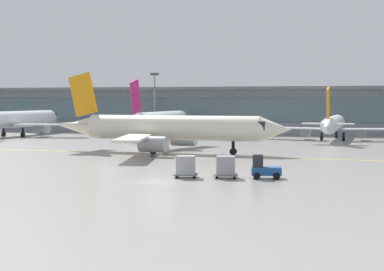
{
  "coord_description": "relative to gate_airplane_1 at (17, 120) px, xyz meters",
  "views": [
    {
      "loc": [
        15.9,
        -49.02,
        6.86
      ],
      "look_at": [
        -1.4,
        15.96,
        3.0
      ],
      "focal_mm": 57.79,
      "sensor_mm": 36.0,
      "label": 1
    }
  ],
  "objects": [
    {
      "name": "gate_airplane_1",
      "position": [
        0.0,
        0.0,
        0.0
      ],
      "size": [
        29.1,
        31.34,
        10.38
      ],
      "rotation": [
        0.0,
        0.0,
        1.51
      ],
      "color": "silver",
      "rests_on": "ground_plane"
    },
    {
      "name": "ground_plane",
      "position": [
        46.52,
        -55.99,
        -3.11
      ],
      "size": [
        400.0,
        400.0,
        0.0
      ],
      "primitive_type": "plane",
      "color": "gray"
    },
    {
      "name": "taxiway_centreline_stripe",
      "position": [
        39.54,
        -30.64,
        -3.11
      ],
      "size": [
        109.76,
        7.98,
        0.01
      ],
      "primitive_type": "cube",
      "rotation": [
        0.0,
        0.0,
        -0.07
      ],
      "color": "yellow",
      "rests_on": "ground_plane"
    },
    {
      "name": "gate_airplane_2",
      "position": [
        27.76,
        3.01,
        0.0
      ],
      "size": [
        29.13,
        31.31,
        10.38
      ],
      "rotation": [
        0.0,
        0.0,
        1.53
      ],
      "color": "white",
      "rests_on": "ground_plane"
    },
    {
      "name": "cargo_dolly_trailing",
      "position": [
        47.9,
        -52.64,
        -2.06
      ],
      "size": [
        2.35,
        1.95,
        1.94
      ],
      "rotation": [
        0.0,
        0.0,
        0.18
      ],
      "color": "#595B60",
      "rests_on": "ground_plane"
    },
    {
      "name": "cargo_dolly_lead",
      "position": [
        51.39,
        -52.01,
        -2.06
      ],
      "size": [
        2.35,
        1.95,
        1.94
      ],
      "rotation": [
        0.0,
        0.0,
        0.18
      ],
      "color": "#595B60",
      "rests_on": "ground_plane"
    },
    {
      "name": "taxiing_regional_jet",
      "position": [
        39.13,
        -28.61,
        0.08
      ],
      "size": [
        32.12,
        29.8,
        10.64
      ],
      "rotation": [
        0.0,
        0.0,
        -0.07
      ],
      "color": "silver",
      "rests_on": "ground_plane"
    },
    {
      "name": "terminal_concourse",
      "position": [
        46.52,
        24.11,
        1.81
      ],
      "size": [
        222.86,
        11.0,
        9.6
      ],
      "color": "#8C939E",
      "rests_on": "ground_plane"
    },
    {
      "name": "apron_light_mast_1",
      "position": [
        21.69,
        17.71,
        3.83
      ],
      "size": [
        1.8,
        0.36,
        12.53
      ],
      "color": "gray",
      "rests_on": "ground_plane"
    },
    {
      "name": "gate_airplane_3",
      "position": [
        58.65,
        3.58,
        -0.41
      ],
      "size": [
        25.27,
        27.18,
        9.01
      ],
      "rotation": [
        0.0,
        0.0,
        1.53
      ],
      "color": "white",
      "rests_on": "ground_plane"
    },
    {
      "name": "baggage_tug",
      "position": [
        54.66,
        -51.43,
        -2.22
      ],
      "size": [
        2.81,
        2.0,
        2.1
      ],
      "rotation": [
        0.0,
        0.0,
        0.18
      ],
      "color": "#194C8C",
      "rests_on": "ground_plane"
    }
  ]
}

